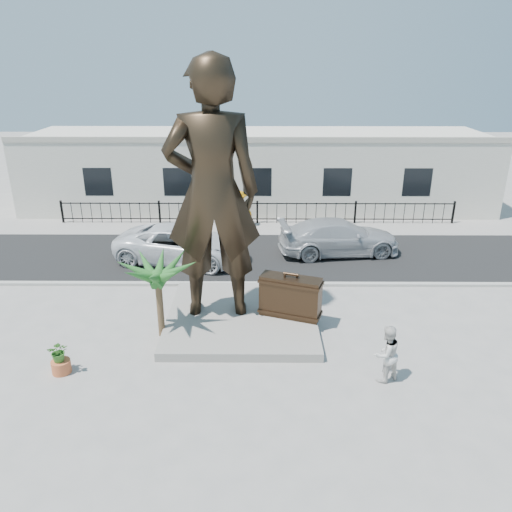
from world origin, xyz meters
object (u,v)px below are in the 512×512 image
at_px(suitcase, 290,297).
at_px(car_white, 181,244).
at_px(tourist, 386,354).
at_px(statue, 212,193).

relative_size(suitcase, car_white, 0.35).
height_order(suitcase, car_white, suitcase).
xyz_separation_m(tourist, car_white, (-7.18, 9.05, -0.04)).
relative_size(suitcase, tourist, 1.19).
xyz_separation_m(statue, car_white, (-2.01, 5.34, -3.77)).
distance_m(statue, tourist, 7.38).
height_order(suitcase, tourist, suitcase).
relative_size(tourist, car_white, 0.29).
bearing_deg(statue, tourist, 139.41).
bearing_deg(suitcase, car_white, 148.76).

